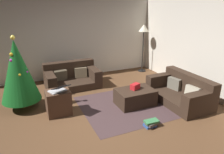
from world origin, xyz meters
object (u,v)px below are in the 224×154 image
object	(u,v)px
couch_left	(72,77)
ottoman	(135,97)
tv_remote	(134,87)
corner_lamp	(144,32)
couch_right	(182,92)
gift_box	(135,86)
christmas_tree	(18,71)
side_table	(58,102)
book_stack	(151,123)
laptop	(59,89)

from	to	relation	value
couch_left	ottoman	bearing A→B (deg)	120.75
tv_remote	corner_lamp	world-z (taller)	corner_lamp
couch_right	gift_box	distance (m)	1.20
gift_box	christmas_tree	distance (m)	2.72
couch_left	gift_box	bearing A→B (deg)	121.63
christmas_tree	side_table	bearing A→B (deg)	-40.28
couch_right	book_stack	distance (m)	1.50
gift_box	christmas_tree	xyz separation A→B (m)	(-2.53, 0.88, 0.47)
couch_left	gift_box	world-z (taller)	couch_left
couch_right	book_stack	size ratio (longest dim) A/B	5.36
laptop	corner_lamp	bearing A→B (deg)	30.62
couch_left	laptop	size ratio (longest dim) A/B	2.96
christmas_tree	laptop	xyz separation A→B (m)	(0.75, -0.68, -0.32)
couch_right	christmas_tree	xyz separation A→B (m)	(-3.65, 1.27, 0.65)
couch_left	couch_right	xyz separation A→B (m)	(2.24, -2.19, 0.01)
book_stack	ottoman	bearing A→B (deg)	78.59
couch_right	ottoman	world-z (taller)	couch_right
tv_remote	christmas_tree	size ratio (longest dim) A/B	0.09
ottoman	side_table	size ratio (longest dim) A/B	1.64
couch_left	christmas_tree	world-z (taller)	christmas_tree
couch_left	couch_right	bearing A→B (deg)	135.28
tv_remote	ottoman	bearing A→B (deg)	-77.44
christmas_tree	couch_left	bearing A→B (deg)	33.38
laptop	book_stack	world-z (taller)	laptop
ottoman	laptop	size ratio (longest dim) A/B	1.74
tv_remote	side_table	size ratio (longest dim) A/B	0.29
christmas_tree	side_table	size ratio (longest dim) A/B	3.13
gift_box	tv_remote	xyz separation A→B (m)	(0.01, 0.08, -0.06)
ottoman	book_stack	world-z (taller)	ottoman
ottoman	tv_remote	size ratio (longest dim) A/B	5.65
ottoman	couch_right	bearing A→B (deg)	-17.16
couch_left	tv_remote	size ratio (longest dim) A/B	9.58
laptop	corner_lamp	size ratio (longest dim) A/B	0.31
ottoman	gift_box	bearing A→B (deg)	72.39
book_stack	laptop	bearing A→B (deg)	141.57
christmas_tree	corner_lamp	distance (m)	4.33
corner_lamp	couch_left	bearing A→B (deg)	-172.08
side_table	laptop	world-z (taller)	laptop
ottoman	christmas_tree	distance (m)	2.78
ottoman	corner_lamp	bearing A→B (deg)	54.66
couch_left	book_stack	size ratio (longest dim) A/B	5.10
couch_left	gift_box	xyz separation A→B (m)	(1.13, -1.80, 0.19)
tv_remote	book_stack	xyz separation A→B (m)	(-0.23, -1.12, -0.32)
gift_box	tv_remote	distance (m)	0.10
gift_box	laptop	world-z (taller)	laptop
couch_left	christmas_tree	size ratio (longest dim) A/B	0.89
gift_box	book_stack	size ratio (longest dim) A/B	0.75
side_table	corner_lamp	size ratio (longest dim) A/B	0.33
side_table	laptop	size ratio (longest dim) A/B	1.06
couch_right	ottoman	distance (m)	1.18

